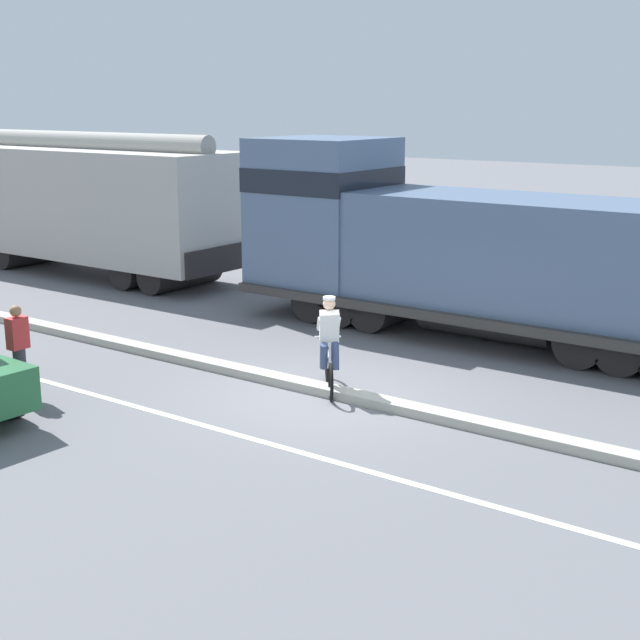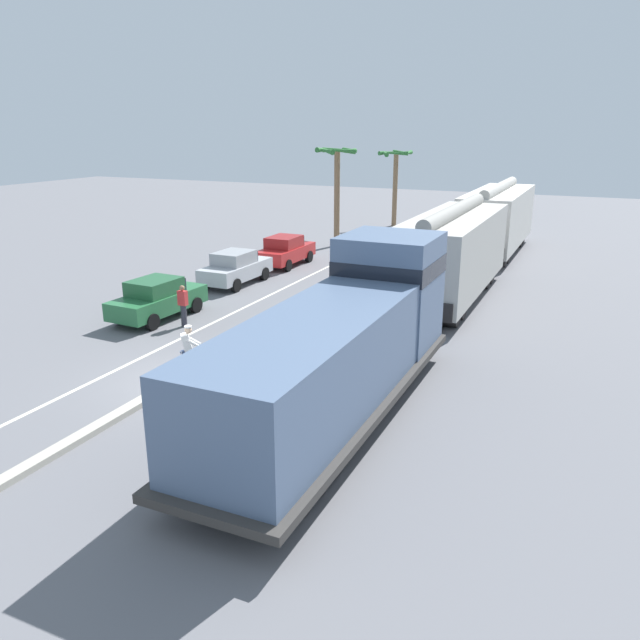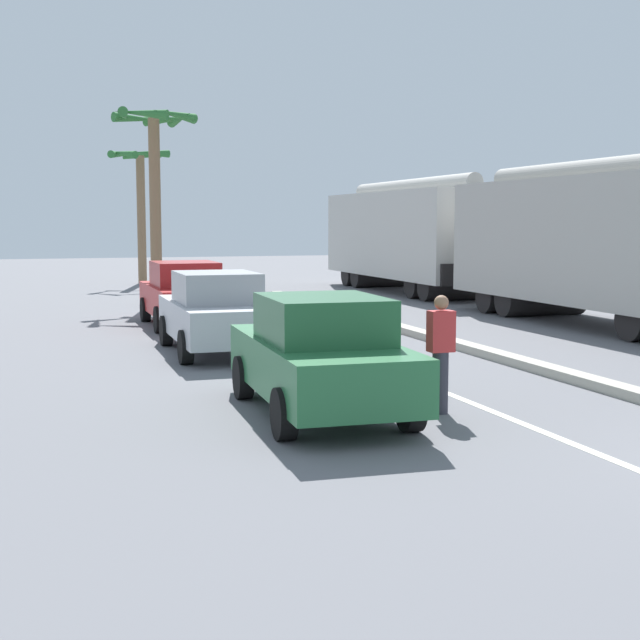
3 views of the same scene
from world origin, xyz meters
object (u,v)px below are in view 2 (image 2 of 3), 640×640
object	(u,v)px
cyclist	(189,355)
pedestrian_by_cars	(183,305)
locomotive	(345,346)
parked_car_silver	(236,268)
hopper_car_lead	(452,253)
parked_car_red	(285,251)
parked_car_green	(158,299)
hopper_car_middle	(497,219)
palm_tree_near	(338,170)
palm_tree_far	(396,169)

from	to	relation	value
cyclist	pedestrian_by_cars	world-z (taller)	cyclist
locomotive	parked_car_silver	distance (m)	14.72
cyclist	pedestrian_by_cars	size ratio (longest dim) A/B	1.06
hopper_car_lead	parked_car_red	xyz separation A→B (m)	(-9.88, 3.31, -1.26)
locomotive	parked_car_green	size ratio (longest dim) A/B	2.72
parked_car_red	hopper_car_lead	bearing A→B (deg)	-18.52
cyclist	parked_car_green	bearing A→B (deg)	136.09
parked_car_red	cyclist	bearing A→B (deg)	-72.61
locomotive	cyclist	size ratio (longest dim) A/B	6.77
hopper_car_lead	parked_car_green	bearing A→B (deg)	-142.66
hopper_car_middle	palm_tree_near	size ratio (longest dim) A/B	1.72
locomotive	parked_car_red	distance (m)	18.38
parked_car_silver	cyclist	world-z (taller)	cyclist
parked_car_red	hopper_car_middle	bearing A→B (deg)	40.00
palm_tree_near	palm_tree_far	world-z (taller)	palm_tree_near
hopper_car_middle	palm_tree_near	bearing A→B (deg)	-170.29
parked_car_silver	pedestrian_by_cars	distance (m)	6.77
hopper_car_lead	parked_car_red	world-z (taller)	hopper_car_lead
locomotive	palm_tree_far	world-z (taller)	palm_tree_far
hopper_car_lead	palm_tree_far	distance (m)	21.51
hopper_car_middle	parked_car_green	xyz separation A→B (m)	(-9.90, -19.16, -1.26)
hopper_car_lead	parked_car_green	world-z (taller)	hopper_car_lead
hopper_car_middle	parked_car_red	bearing A→B (deg)	-140.00
pedestrian_by_cars	cyclist	bearing A→B (deg)	-51.98
hopper_car_lead	palm_tree_far	world-z (taller)	palm_tree_far
hopper_car_lead	palm_tree_near	distance (m)	14.09
hopper_car_middle	palm_tree_far	size ratio (longest dim) A/B	1.86
hopper_car_lead	palm_tree_far	size ratio (longest dim) A/B	1.86
hopper_car_middle	parked_car_red	xyz separation A→B (m)	(-9.88, -8.29, -1.26)
cyclist	hopper_car_lead	bearing A→B (deg)	67.84
parked_car_green	parked_car_silver	size ratio (longest dim) A/B	1.01
hopper_car_lead	parked_car_silver	xyz separation A→B (m)	(-10.08, -1.47, -1.26)
palm_tree_far	pedestrian_by_cars	xyz separation A→B (m)	(0.58, -27.47, -3.40)
pedestrian_by_cars	parked_car_silver	bearing A→B (deg)	104.93
parked_car_silver	locomotive	bearing A→B (deg)	-46.67
parked_car_red	palm_tree_near	world-z (taller)	palm_tree_near
parked_car_green	parked_car_silver	bearing A→B (deg)	91.63
parked_car_red	palm_tree_far	world-z (taller)	palm_tree_far
locomotive	parked_car_red	bearing A→B (deg)	122.58
locomotive	cyclist	bearing A→B (deg)	-178.61
parked_car_silver	parked_car_green	bearing A→B (deg)	-88.37
parked_car_silver	hopper_car_middle	bearing A→B (deg)	52.37
palm_tree_far	locomotive	bearing A→B (deg)	-74.25
hopper_car_middle	parked_car_green	size ratio (longest dim) A/B	2.48
locomotive	parked_car_silver	size ratio (longest dim) A/B	2.75
locomotive	cyclist	distance (m)	5.10
locomotive	palm_tree_far	distance (m)	32.93
palm_tree_near	parked_car_red	bearing A→B (deg)	-92.32
pedestrian_by_cars	locomotive	bearing A→B (deg)	-26.43
parked_car_green	parked_car_red	world-z (taller)	same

